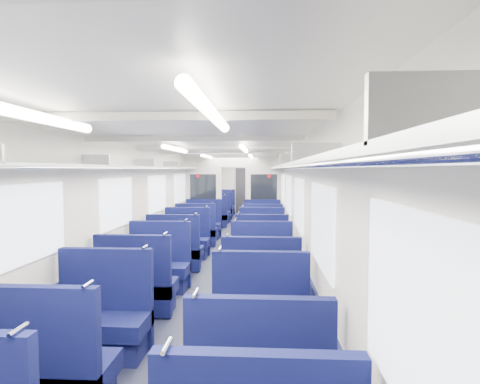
{
  "coord_description": "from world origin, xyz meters",
  "views": [
    {
      "loc": [
        0.85,
        -8.79,
        1.93
      ],
      "look_at": [
        0.16,
        2.99,
        1.26
      ],
      "focal_mm": 29.48,
      "sensor_mm": 36.0,
      "label": 1
    }
  ],
  "objects_px": {
    "seat_22": "(216,213)",
    "seat_23": "(262,214)",
    "seat_11": "(261,268)",
    "seat_20": "(213,217)",
    "seat_9": "(261,292)",
    "seat_12": "(175,253)",
    "seat_17": "(262,234)",
    "seat_8": "(137,289)",
    "seat_6": "(102,322)",
    "seat_13": "(262,252)",
    "seat_26": "(223,207)",
    "seat_21": "(262,218)",
    "seat_4": "(44,376)",
    "seat_16": "(196,232)",
    "seat_24": "(220,210)",
    "seat_10": "(158,268)",
    "seat_19": "(262,227)",
    "end_door": "(244,190)",
    "seat_25": "(262,210)",
    "seat_14": "(187,242)",
    "seat_27": "(262,207)",
    "seat_18": "(203,226)",
    "seat_15": "(262,242)",
    "bulkhead": "(233,194)",
    "seat_7": "(260,328)"
  },
  "relations": [
    {
      "from": "bulkhead",
      "to": "seat_24",
      "type": "bearing_deg",
      "value": 102.26
    },
    {
      "from": "seat_11",
      "to": "seat_20",
      "type": "distance_m",
      "value": 6.98
    },
    {
      "from": "seat_12",
      "to": "seat_23",
      "type": "bearing_deg",
      "value": 76.11
    },
    {
      "from": "seat_24",
      "to": "seat_11",
      "type": "bearing_deg",
      "value": -79.39
    },
    {
      "from": "seat_6",
      "to": "seat_10",
      "type": "distance_m",
      "value": 2.23
    },
    {
      "from": "seat_12",
      "to": "seat_20",
      "type": "bearing_deg",
      "value": 90.0
    },
    {
      "from": "seat_12",
      "to": "seat_13",
      "type": "bearing_deg",
      "value": 4.61
    },
    {
      "from": "seat_8",
      "to": "seat_25",
      "type": "distance_m",
      "value": 10.3
    },
    {
      "from": "seat_6",
      "to": "seat_23",
      "type": "xyz_separation_m",
      "value": [
        1.66,
        10.15,
        0.0
      ]
    },
    {
      "from": "seat_20",
      "to": "seat_11",
      "type": "bearing_deg",
      "value": -76.24
    },
    {
      "from": "bulkhead",
      "to": "seat_13",
      "type": "distance_m",
      "value": 3.98
    },
    {
      "from": "seat_19",
      "to": "seat_24",
      "type": "bearing_deg",
      "value": 111.42
    },
    {
      "from": "seat_15",
      "to": "seat_27",
      "type": "xyz_separation_m",
      "value": [
        0.0,
        7.84,
        0.0
      ]
    },
    {
      "from": "seat_8",
      "to": "seat_6",
      "type": "bearing_deg",
      "value": -90.0
    },
    {
      "from": "seat_9",
      "to": "seat_14",
      "type": "height_order",
      "value": "same"
    },
    {
      "from": "seat_19",
      "to": "seat_12",
      "type": "bearing_deg",
      "value": -115.28
    },
    {
      "from": "seat_4",
      "to": "seat_13",
      "type": "bearing_deg",
      "value": 70.38
    },
    {
      "from": "seat_6",
      "to": "seat_18",
      "type": "height_order",
      "value": "same"
    },
    {
      "from": "seat_11",
      "to": "seat_21",
      "type": "height_order",
      "value": "same"
    },
    {
      "from": "seat_9",
      "to": "seat_16",
      "type": "bearing_deg",
      "value": 109.17
    },
    {
      "from": "end_door",
      "to": "seat_6",
      "type": "height_order",
      "value": "end_door"
    },
    {
      "from": "seat_8",
      "to": "seat_16",
      "type": "relative_size",
      "value": 1.0
    },
    {
      "from": "seat_21",
      "to": "seat_27",
      "type": "relative_size",
      "value": 1.0
    },
    {
      "from": "seat_7",
      "to": "seat_27",
      "type": "bearing_deg",
      "value": 90.0
    },
    {
      "from": "seat_14",
      "to": "seat_13",
      "type": "bearing_deg",
      "value": -31.28
    },
    {
      "from": "seat_4",
      "to": "seat_15",
      "type": "height_order",
      "value": "same"
    },
    {
      "from": "end_door",
      "to": "seat_23",
      "type": "xyz_separation_m",
      "value": [
        0.83,
        -3.64,
        -0.65
      ]
    },
    {
      "from": "seat_20",
      "to": "seat_12",
      "type": "bearing_deg",
      "value": -90.0
    },
    {
      "from": "seat_10",
      "to": "seat_26",
      "type": "distance_m",
      "value": 10.18
    },
    {
      "from": "seat_25",
      "to": "seat_8",
      "type": "bearing_deg",
      "value": -99.27
    },
    {
      "from": "seat_9",
      "to": "seat_20",
      "type": "bearing_deg",
      "value": 101.72
    },
    {
      "from": "seat_24",
      "to": "seat_15",
      "type": "bearing_deg",
      "value": -75.67
    },
    {
      "from": "seat_6",
      "to": "seat_25",
      "type": "distance_m",
      "value": 11.43
    },
    {
      "from": "seat_12",
      "to": "seat_9",
      "type": "bearing_deg",
      "value": -54.67
    },
    {
      "from": "seat_24",
      "to": "seat_10",
      "type": "bearing_deg",
      "value": -90.0
    },
    {
      "from": "bulkhead",
      "to": "seat_25",
      "type": "height_order",
      "value": "bulkhead"
    },
    {
      "from": "seat_10",
      "to": "seat_20",
      "type": "relative_size",
      "value": 1.0
    },
    {
      "from": "seat_18",
      "to": "seat_7",
      "type": "bearing_deg",
      "value": -76.76
    },
    {
      "from": "seat_19",
      "to": "seat_20",
      "type": "xyz_separation_m",
      "value": [
        -1.66,
        2.14,
        0.0
      ]
    },
    {
      "from": "seat_12",
      "to": "seat_17",
      "type": "bearing_deg",
      "value": 54.6
    },
    {
      "from": "seat_26",
      "to": "seat_21",
      "type": "bearing_deg",
      "value": -64.13
    },
    {
      "from": "seat_11",
      "to": "seat_27",
      "type": "height_order",
      "value": "same"
    },
    {
      "from": "seat_22",
      "to": "end_door",
      "type": "bearing_deg",
      "value": 77.04
    },
    {
      "from": "seat_9",
      "to": "seat_22",
      "type": "xyz_separation_m",
      "value": [
        -1.66,
        9.09,
        0.0
      ]
    },
    {
      "from": "seat_20",
      "to": "seat_23",
      "type": "bearing_deg",
      "value": 32.42
    },
    {
      "from": "seat_18",
      "to": "seat_13",
      "type": "bearing_deg",
      "value": -64.17
    },
    {
      "from": "seat_13",
      "to": "seat_26",
      "type": "height_order",
      "value": "same"
    },
    {
      "from": "seat_15",
      "to": "seat_22",
      "type": "bearing_deg",
      "value": 106.78
    },
    {
      "from": "seat_4",
      "to": "seat_16",
      "type": "distance_m",
      "value": 6.95
    },
    {
      "from": "seat_22",
      "to": "seat_23",
      "type": "xyz_separation_m",
      "value": [
        1.66,
        -0.04,
        0.0
      ]
    }
  ]
}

